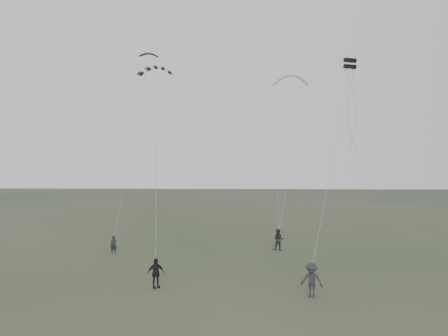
{
  "coord_description": "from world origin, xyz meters",
  "views": [
    {
      "loc": [
        1.55,
        -28.52,
        8.18
      ],
      "look_at": [
        0.48,
        5.24,
        7.0
      ],
      "focal_mm": 35.0,
      "sensor_mm": 36.0,
      "label": 1
    }
  ],
  "objects_px": {
    "flyer_center": "(156,273)",
    "kite_dark_small": "(149,54)",
    "flyer_right": "(279,240)",
    "kite_pale_large": "(290,76)",
    "kite_striped": "(157,67)",
    "kite_box": "(350,63)",
    "flyer_far": "(312,280)",
    "flyer_left": "(114,245)"
  },
  "relations": [
    {
      "from": "kite_dark_small",
      "to": "kite_box",
      "type": "bearing_deg",
      "value": -40.66
    },
    {
      "from": "flyer_center",
      "to": "flyer_far",
      "type": "distance_m",
      "value": 9.27
    },
    {
      "from": "kite_striped",
      "to": "flyer_far",
      "type": "bearing_deg",
      "value": -61.93
    },
    {
      "from": "kite_striped",
      "to": "kite_box",
      "type": "bearing_deg",
      "value": -28.65
    },
    {
      "from": "flyer_left",
      "to": "kite_pale_large",
      "type": "height_order",
      "value": "kite_pale_large"
    },
    {
      "from": "flyer_left",
      "to": "kite_box",
      "type": "distance_m",
      "value": 23.0
    },
    {
      "from": "flyer_far",
      "to": "kite_striped",
      "type": "distance_m",
      "value": 19.81
    },
    {
      "from": "flyer_left",
      "to": "flyer_center",
      "type": "distance_m",
      "value": 10.16
    },
    {
      "from": "flyer_far",
      "to": "kite_striped",
      "type": "bearing_deg",
      "value": 160.93
    },
    {
      "from": "flyer_left",
      "to": "kite_striped",
      "type": "height_order",
      "value": "kite_striped"
    },
    {
      "from": "flyer_left",
      "to": "kite_dark_small",
      "type": "xyz_separation_m",
      "value": [
        2.09,
        4.36,
        16.33
      ]
    },
    {
      "from": "flyer_left",
      "to": "flyer_center",
      "type": "bearing_deg",
      "value": -61.69
    },
    {
      "from": "kite_dark_small",
      "to": "kite_box",
      "type": "relative_size",
      "value": 2.29
    },
    {
      "from": "flyer_far",
      "to": "kite_pale_large",
      "type": "distance_m",
      "value": 23.95
    },
    {
      "from": "flyer_right",
      "to": "flyer_center",
      "type": "height_order",
      "value": "flyer_right"
    },
    {
      "from": "flyer_center",
      "to": "kite_striped",
      "type": "bearing_deg",
      "value": 72.61
    },
    {
      "from": "flyer_center",
      "to": "kite_box",
      "type": "xyz_separation_m",
      "value": [
        13.01,
        5.77,
        13.69
      ]
    },
    {
      "from": "flyer_center",
      "to": "flyer_far",
      "type": "xyz_separation_m",
      "value": [
        9.15,
        -1.48,
        0.08
      ]
    },
    {
      "from": "kite_striped",
      "to": "kite_box",
      "type": "distance_m",
      "value": 14.52
    },
    {
      "from": "kite_box",
      "to": "kite_dark_small",
      "type": "bearing_deg",
      "value": 124.88
    },
    {
      "from": "flyer_left",
      "to": "kite_box",
      "type": "height_order",
      "value": "kite_box"
    },
    {
      "from": "flyer_center",
      "to": "kite_dark_small",
      "type": "height_order",
      "value": "kite_dark_small"
    },
    {
      "from": "flyer_left",
      "to": "flyer_right",
      "type": "xyz_separation_m",
      "value": [
        13.49,
        1.58,
        0.17
      ]
    },
    {
      "from": "kite_dark_small",
      "to": "kite_box",
      "type": "distance_m",
      "value": 17.81
    },
    {
      "from": "kite_pale_large",
      "to": "kite_striped",
      "type": "distance_m",
      "value": 14.8
    },
    {
      "from": "flyer_right",
      "to": "kite_pale_large",
      "type": "relative_size",
      "value": 0.52
    },
    {
      "from": "flyer_right",
      "to": "kite_box",
      "type": "height_order",
      "value": "kite_box"
    },
    {
      "from": "flyer_left",
      "to": "kite_striped",
      "type": "relative_size",
      "value": 0.51
    },
    {
      "from": "flyer_left",
      "to": "kite_box",
      "type": "relative_size",
      "value": 2.03
    },
    {
      "from": "flyer_far",
      "to": "kite_striped",
      "type": "xyz_separation_m",
      "value": [
        -10.48,
        9.49,
        13.88
      ]
    },
    {
      "from": "kite_pale_large",
      "to": "kite_box",
      "type": "bearing_deg",
      "value": -65.17
    },
    {
      "from": "flyer_left",
      "to": "kite_pale_large",
      "type": "relative_size",
      "value": 0.42
    },
    {
      "from": "flyer_right",
      "to": "flyer_center",
      "type": "xyz_separation_m",
      "value": [
        -8.39,
        -10.37,
        -0.0
      ]
    },
    {
      "from": "flyer_center",
      "to": "flyer_far",
      "type": "relative_size",
      "value": 0.92
    },
    {
      "from": "flyer_right",
      "to": "kite_box",
      "type": "xyz_separation_m",
      "value": [
        4.62,
        -4.59,
        13.69
      ]
    },
    {
      "from": "flyer_far",
      "to": "flyer_center",
      "type": "bearing_deg",
      "value": -166.07
    },
    {
      "from": "kite_pale_large",
      "to": "flyer_center",
      "type": "bearing_deg",
      "value": -109.44
    },
    {
      "from": "flyer_center",
      "to": "kite_pale_large",
      "type": "distance_m",
      "value": 24.97
    },
    {
      "from": "flyer_left",
      "to": "kite_pale_large",
      "type": "distance_m",
      "value": 23.01
    },
    {
      "from": "flyer_left",
      "to": "flyer_far",
      "type": "relative_size",
      "value": 0.75
    },
    {
      "from": "flyer_center",
      "to": "flyer_right",
      "type": "bearing_deg",
      "value": 24.19
    },
    {
      "from": "flyer_left",
      "to": "flyer_far",
      "type": "xyz_separation_m",
      "value": [
        14.25,
        -10.26,
        0.24
      ]
    }
  ]
}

